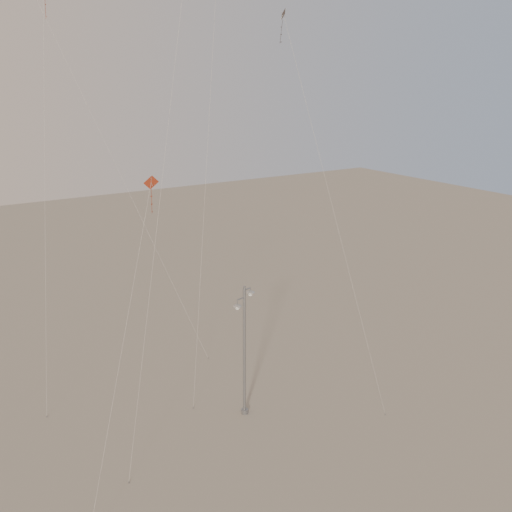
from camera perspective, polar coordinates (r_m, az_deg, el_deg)
ground at (r=32.04m, az=0.34°, el=-21.66°), size 160.00×160.00×0.00m
street_lamp at (r=34.99m, az=-1.18°, el=-9.17°), size 1.59×0.79×8.53m
kite_1 at (r=32.07m, az=-8.18°, el=17.67°), size 7.46×6.35×26.55m
kite_3 at (r=29.62m, az=-11.49°, el=1.00°), size 7.10×7.03×15.35m
kite_4 at (r=35.91m, az=5.33°, el=13.67°), size 2.45×9.00×24.23m
kite_5 at (r=45.09m, az=-18.83°, el=18.67°), size 8.81×12.83×30.38m
kite_7 at (r=40.16m, az=-20.46°, el=19.25°), size 4.82×7.48×27.06m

